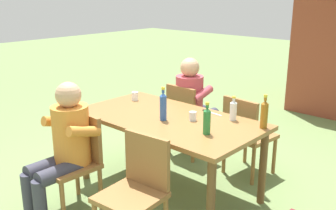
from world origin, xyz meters
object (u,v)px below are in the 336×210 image
(bottle_amber, at_px, (264,114))
(cup_glass, at_px, (193,116))
(person_in_white_shirt, at_px, (64,143))
(chair_near_left, at_px, (76,157))
(bottle_green, at_px, (207,120))
(chair_near_right, at_px, (137,186))
(bottle_clear, at_px, (233,110))
(chair_far_left, at_px, (187,116))
(table_knife, at_px, (211,112))
(chair_far_right, at_px, (246,132))
(person_in_plaid_shirt, at_px, (193,101))
(bottle_blue, at_px, (163,106))
(cup_white, at_px, (135,96))
(dining_table, at_px, (168,126))

(bottle_amber, distance_m, cup_glass, 0.64)
(bottle_amber, bearing_deg, person_in_white_shirt, -134.69)
(chair_near_left, relative_size, bottle_green, 3.14)
(chair_near_left, xyz_separation_m, chair_near_right, (0.79, -0.00, 0.00))
(bottle_clear, bearing_deg, chair_near_right, -95.58)
(chair_near_right, bearing_deg, chair_far_left, 117.04)
(table_knife, bearing_deg, chair_far_right, 66.70)
(chair_far_right, height_order, table_knife, chair_far_right)
(chair_near_left, relative_size, chair_far_left, 1.00)
(person_in_plaid_shirt, distance_m, bottle_blue, 1.10)
(person_in_white_shirt, bearing_deg, cup_white, 103.49)
(chair_near_left, distance_m, bottle_amber, 1.70)
(person_in_white_shirt, relative_size, cup_white, 12.72)
(chair_far_left, relative_size, person_in_white_shirt, 0.74)
(dining_table, relative_size, bottle_amber, 5.90)
(chair_near_right, height_order, bottle_clear, bottle_clear)
(bottle_blue, bearing_deg, bottle_clear, 41.94)
(chair_far_left, relative_size, bottle_amber, 2.88)
(bottle_green, xyz_separation_m, bottle_amber, (0.28, 0.45, 0.01))
(chair_far_right, distance_m, person_in_white_shirt, 1.86)
(dining_table, xyz_separation_m, bottle_clear, (0.50, 0.34, 0.18))
(chair_near_right, xyz_separation_m, cup_glass, (-0.16, 0.86, 0.31))
(person_in_plaid_shirt, height_order, cup_white, person_in_plaid_shirt)
(person_in_white_shirt, xyz_separation_m, cup_glass, (0.63, 0.97, 0.15))
(chair_far_left, xyz_separation_m, bottle_green, (0.94, -0.89, 0.39))
(person_in_plaid_shirt, relative_size, bottle_green, 4.26)
(dining_table, relative_size, bottle_blue, 5.63)
(chair_near_left, relative_size, bottle_amber, 2.88)
(cup_glass, bearing_deg, cup_white, 173.06)
(dining_table, distance_m, person_in_white_shirt, 0.98)
(chair_near_left, height_order, table_knife, chair_near_left)
(person_in_white_shirt, relative_size, bottle_green, 4.26)
(bottle_green, relative_size, table_knife, 1.15)
(chair_near_left, xyz_separation_m, bottle_green, (0.93, 0.67, 0.39))
(chair_far_left, xyz_separation_m, cup_white, (-0.26, -0.59, 0.32))
(person_in_plaid_shirt, bearing_deg, chair_far_right, -7.82)
(dining_table, distance_m, table_knife, 0.45)
(person_in_white_shirt, distance_m, bottle_green, 1.24)
(chair_far_left, height_order, bottle_amber, bottle_amber)
(chair_near_right, bearing_deg, bottle_clear, 84.42)
(dining_table, relative_size, person_in_plaid_shirt, 1.51)
(person_in_plaid_shirt, relative_size, cup_glass, 14.07)
(chair_near_right, relative_size, bottle_blue, 2.75)
(chair_near_right, xyz_separation_m, bottle_amber, (0.42, 1.12, 0.40))
(dining_table, relative_size, table_knife, 7.39)
(chair_near_right, bearing_deg, bottle_amber, 69.32)
(dining_table, relative_size, chair_near_left, 2.05)
(chair_far_left, bearing_deg, person_in_white_shirt, -89.91)
(dining_table, distance_m, chair_near_right, 0.89)
(dining_table, relative_size, bottle_clear, 7.76)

